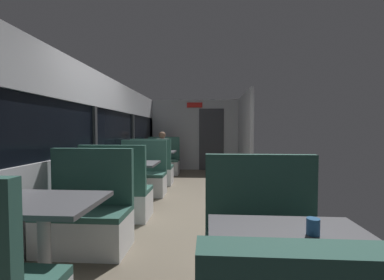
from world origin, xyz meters
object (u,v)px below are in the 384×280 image
(bench_mid_window_facing_end, at_px, (117,197))
(bench_near_window_facing_entry, at_px, (86,219))
(bench_mid_window_facing_entry, at_px, (142,178))
(dining_table_near_window, at_px, (43,213))
(bench_far_window_facing_entry, at_px, (163,163))
(dining_table_front_aisle, at_px, (294,257))
(dining_table_far_window, at_px, (158,155))
(coffee_cup_primary, at_px, (313,227))
(bench_front_aisle_facing_entry, at_px, (264,251))
(seated_passenger, at_px, (162,156))
(dining_table_mid_window, at_px, (131,168))
(bench_far_window_facing_end, at_px, (152,171))

(bench_mid_window_facing_end, bearing_deg, bench_near_window_facing_entry, -90.00)
(bench_near_window_facing_entry, distance_m, bench_mid_window_facing_end, 0.94)
(bench_near_window_facing_entry, height_order, bench_mid_window_facing_entry, same)
(dining_table_near_window, height_order, bench_mid_window_facing_entry, bench_mid_window_facing_entry)
(bench_far_window_facing_entry, bearing_deg, bench_near_window_facing_entry, -90.00)
(dining_table_near_window, relative_size, dining_table_front_aisle, 1.00)
(dining_table_far_window, distance_m, coffee_cup_primary, 5.56)
(dining_table_near_window, height_order, bench_front_aisle_facing_entry, bench_front_aisle_facing_entry)
(bench_front_aisle_facing_entry, bearing_deg, dining_table_near_window, -176.82)
(bench_near_window_facing_entry, height_order, seated_passenger, seated_passenger)
(dining_table_far_window, distance_m, bench_front_aisle_facing_entry, 4.92)
(dining_table_mid_window, relative_size, bench_mid_window_facing_end, 0.82)
(bench_mid_window_facing_end, bearing_deg, dining_table_near_window, -90.00)
(dining_table_mid_window, relative_size, coffee_cup_primary, 10.00)
(bench_far_window_facing_entry, relative_size, seated_passenger, 0.87)
(dining_table_near_window, bearing_deg, coffee_cup_primary, -15.86)
(bench_far_window_facing_entry, bearing_deg, bench_far_window_facing_end, -90.00)
(bench_mid_window_facing_end, bearing_deg, seated_passenger, 90.00)
(bench_mid_window_facing_end, bearing_deg, dining_table_mid_window, 90.00)
(bench_mid_window_facing_entry, distance_m, bench_front_aisle_facing_entry, 3.44)
(dining_table_mid_window, height_order, bench_mid_window_facing_end, bench_mid_window_facing_end)
(dining_table_front_aisle, bearing_deg, bench_far_window_facing_entry, 106.68)
(bench_far_window_facing_entry, bearing_deg, bench_mid_window_facing_end, -90.00)
(bench_near_window_facing_entry, distance_m, dining_table_front_aisle, 2.23)
(dining_table_mid_window, distance_m, seated_passenger, 2.97)
(dining_table_far_window, height_order, seated_passenger, seated_passenger)
(bench_mid_window_facing_end, xyz_separation_m, bench_mid_window_facing_entry, (0.00, 1.40, 0.00))
(dining_table_front_aisle, bearing_deg, dining_table_far_window, 108.74)
(bench_near_window_facing_entry, distance_m, coffee_cup_primary, 2.32)
(dining_table_mid_window, height_order, dining_table_front_aisle, same)
(bench_mid_window_facing_end, relative_size, dining_table_far_window, 1.22)
(dining_table_mid_window, xyz_separation_m, bench_mid_window_facing_entry, (0.00, 0.70, -0.31))
(dining_table_far_window, bearing_deg, dining_table_front_aisle, -71.26)
(dining_table_front_aisle, bearing_deg, dining_table_near_window, 161.47)
(bench_mid_window_facing_end, relative_size, seated_passenger, 0.87)
(dining_table_near_window, relative_size, bench_mid_window_facing_entry, 0.82)
(dining_table_near_window, xyz_separation_m, dining_table_far_window, (0.00, 4.68, 0.00))
(bench_near_window_facing_entry, relative_size, bench_front_aisle_facing_entry, 1.00)
(bench_far_window_facing_end, distance_m, dining_table_front_aisle, 4.92)
(bench_near_window_facing_entry, bearing_deg, bench_far_window_facing_end, 90.00)
(bench_far_window_facing_end, distance_m, coffee_cup_primary, 4.93)
(bench_far_window_facing_entry, height_order, dining_table_front_aisle, bench_far_window_facing_entry)
(bench_far_window_facing_end, bearing_deg, dining_table_near_window, -90.00)
(bench_front_aisle_facing_entry, bearing_deg, bench_far_window_facing_entry, 108.74)
(dining_table_mid_window, height_order, bench_mid_window_facing_entry, bench_mid_window_facing_entry)
(bench_far_window_facing_entry, distance_m, dining_table_front_aisle, 6.25)
(dining_table_mid_window, bearing_deg, bench_far_window_facing_end, 90.00)
(bench_far_window_facing_entry, distance_m, seated_passenger, 0.22)
(dining_table_mid_window, bearing_deg, bench_near_window_facing_entry, -90.00)
(coffee_cup_primary, bearing_deg, bench_mid_window_facing_end, 131.21)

